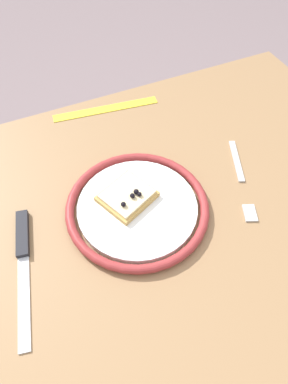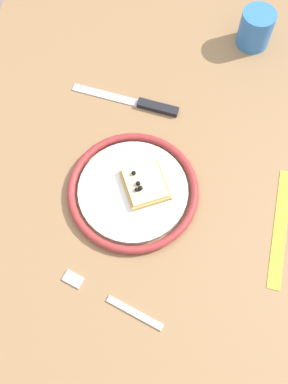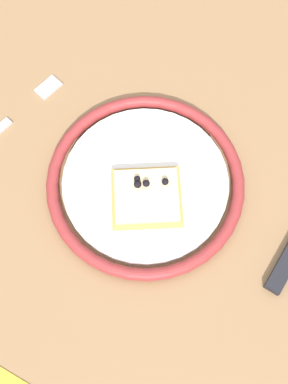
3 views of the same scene
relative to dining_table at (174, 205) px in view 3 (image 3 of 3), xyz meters
name	(u,v)px [view 3 (image 3 of 3)]	position (x,y,z in m)	size (l,w,h in m)	color
ground_plane	(161,285)	(0.00, 0.00, -0.65)	(6.00, 6.00, 0.00)	slate
dining_table	(174,205)	(0.00, 0.00, 0.00)	(1.16, 0.71, 0.73)	#936D47
plate	(145,183)	(-0.04, -0.02, 0.10)	(0.26, 0.26, 0.02)	white
pizza_slice_near	(147,197)	(-0.03, -0.04, 0.11)	(0.11, 0.11, 0.03)	tan
fork	(6,123)	(-0.25, 0.00, 0.09)	(0.09, 0.19, 0.00)	beige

